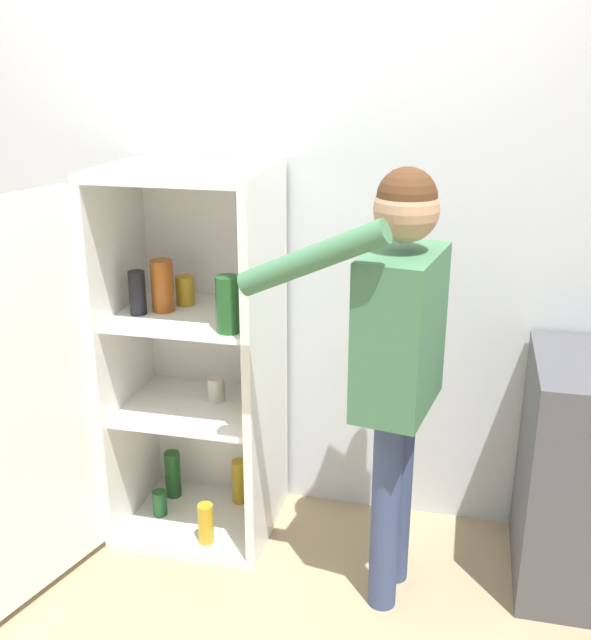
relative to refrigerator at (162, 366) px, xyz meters
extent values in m
plane|color=tan|center=(0.31, -0.56, -0.77)|extent=(12.00, 12.00, 0.00)
cube|color=silver|center=(0.31, 0.42, 0.51)|extent=(7.00, 0.06, 2.55)
cube|color=white|center=(0.10, 0.09, -0.75)|extent=(0.65, 0.55, 0.04)
cube|color=white|center=(0.10, 0.09, 0.76)|extent=(0.65, 0.55, 0.04)
cube|color=white|center=(0.10, 0.35, 0.01)|extent=(0.65, 0.03, 1.48)
cube|color=white|center=(-0.20, 0.09, 0.01)|extent=(0.03, 0.55, 1.48)
cube|color=white|center=(0.41, 0.09, 0.01)|extent=(0.04, 0.55, 1.48)
cube|color=white|center=(0.10, 0.09, -0.21)|extent=(0.58, 0.48, 0.02)
cube|color=white|center=(0.10, 0.09, 0.19)|extent=(0.58, 0.48, 0.02)
cube|color=white|center=(-0.33, -0.49, 0.01)|extent=(0.22, 0.63, 1.48)
cylinder|color=#1E5123|center=(-0.07, 0.05, -0.68)|extent=(0.06, 0.06, 0.11)
cylinder|color=#1E5123|center=(-0.07, 0.21, -0.63)|extent=(0.07, 0.07, 0.22)
cylinder|color=#B78C1E|center=(0.19, -0.09, -0.65)|extent=(0.06, 0.06, 0.18)
cylinder|color=#1E5123|center=(0.31, -0.08, 0.31)|extent=(0.09, 0.09, 0.21)
cylinder|color=#B78C1E|center=(0.33, 0.11, -0.13)|extent=(0.07, 0.07, 0.14)
cylinder|color=beige|center=(0.17, 0.15, -0.15)|extent=(0.07, 0.07, 0.10)
cylinder|color=#B78C1E|center=(0.24, 0.23, -0.63)|extent=(0.07, 0.07, 0.20)
cylinder|color=#B78C1E|center=(0.04, 0.19, 0.26)|extent=(0.08, 0.08, 0.12)
cylinder|color=#9E4C19|center=(-0.02, 0.09, 0.31)|extent=(0.09, 0.09, 0.21)
cylinder|color=black|center=(-0.10, 0.03, 0.29)|extent=(0.07, 0.07, 0.18)
cylinder|color=#384770|center=(0.94, -0.25, -0.38)|extent=(0.10, 0.10, 0.78)
cylinder|color=#384770|center=(0.97, -0.08, -0.38)|extent=(0.10, 0.10, 0.78)
cube|color=#3F724C|center=(0.95, -0.17, 0.29)|extent=(0.30, 0.44, 0.55)
sphere|color=tan|center=(0.95, -0.17, 0.71)|extent=(0.21, 0.21, 0.21)
sphere|color=#4C2D19|center=(0.95, -0.17, 0.74)|extent=(0.20, 0.20, 0.20)
cylinder|color=#3F724C|center=(0.68, -0.35, 0.57)|extent=(0.51, 0.17, 0.29)
cylinder|color=#3F724C|center=(0.99, 0.06, 0.26)|extent=(0.08, 0.08, 0.52)
camera|label=1|loc=(1.16, -2.56, 1.17)|focal=42.00mm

